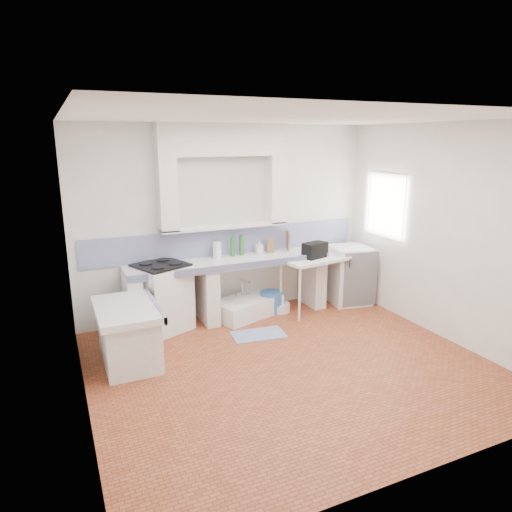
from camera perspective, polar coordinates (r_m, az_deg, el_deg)
name	(u,v)px	position (r m, az deg, el deg)	size (l,w,h in m)	color
floor	(291,366)	(5.56, 4.36, -13.42)	(4.50, 4.50, 0.00)	#A04D2C
ceiling	(296,117)	(4.93, 5.00, 16.75)	(4.50, 4.50, 0.00)	white
wall_back	(228,221)	(6.85, -3.46, 4.33)	(4.50, 4.50, 0.00)	white
wall_front	(429,310)	(3.53, 20.61, -6.31)	(4.50, 4.50, 0.00)	white
wall_left	(75,274)	(4.47, -21.54, -2.12)	(4.50, 4.50, 0.00)	white
wall_right	(446,233)	(6.44, 22.49, 2.62)	(4.50, 4.50, 0.00)	white
alcove_mass	(224,140)	(6.59, -4.05, 14.20)	(1.90, 0.25, 0.45)	white
window_frame	(395,205)	(7.38, 16.85, 6.04)	(0.35, 0.86, 1.06)	#341F10
lace_valance	(389,181)	(7.25, 16.19, 8.98)	(0.01, 0.84, 0.24)	white
counter_slab	(230,262)	(6.66, -3.27, -0.73)	(3.00, 0.60, 0.08)	white
counter_lip	(237,267)	(6.40, -2.36, -1.32)	(3.00, 0.04, 0.10)	navy
counter_pier_left	(133,305)	(6.45, -14.95, -5.90)	(0.20, 0.55, 0.82)	white
counter_pier_mid	(208,295)	(6.68, -6.02, -4.78)	(0.20, 0.55, 0.82)	white
counter_pier_right	(312,280)	(7.38, 6.99, -2.93)	(0.20, 0.55, 0.82)	white
peninsula_top	(127,309)	(5.59, -15.75, -6.39)	(0.70, 1.10, 0.08)	white
peninsula_base	(129,337)	(5.72, -15.51, -9.67)	(0.60, 1.00, 0.62)	white
peninsula_lip	(155,305)	(5.64, -12.42, -5.99)	(0.04, 1.10, 0.10)	navy
backsplash	(229,241)	(6.89, -3.37, 1.85)	(4.27, 0.03, 0.40)	navy
stove	(162,298)	(6.49, -11.53, -5.12)	(0.64, 0.62, 0.91)	white
sink	(247,308)	(6.95, -1.07, -6.42)	(1.02, 0.55, 0.25)	white
side_table	(314,284)	(7.12, 7.17, -3.47)	(1.01, 0.56, 0.04)	white
fridge	(349,275)	(7.56, 11.44, -2.28)	(0.60, 0.60, 0.92)	white
bucket_red	(226,310)	(6.86, -3.69, -6.65)	(0.29, 0.29, 0.27)	#B1171D
bucket_orange	(252,309)	(6.86, -0.54, -6.60)	(0.29, 0.29, 0.27)	orange
bucket_blue	(271,302)	(7.10, 1.86, -5.68)	(0.34, 0.34, 0.32)	#326CC0
basin_white	(279,307)	(7.15, 2.92, -6.36)	(0.32, 0.32, 0.13)	white
water_bottle_a	(238,302)	(7.07, -2.22, -5.78)	(0.08, 0.08, 0.32)	silver
water_bottle_b	(248,302)	(7.13, -0.98, -5.73)	(0.07, 0.07, 0.28)	silver
black_bag	(315,250)	(6.97, 7.30, 0.73)	(0.37, 0.21, 0.23)	black
green_bottle_a	(233,246)	(6.78, -2.92, 1.20)	(0.06, 0.06, 0.29)	#296C28
green_bottle_b	(242,245)	(6.83, -1.81, 1.35)	(0.07, 0.07, 0.31)	#296C28
knife_block	(270,246)	(6.99, 1.79, 1.23)	(0.10, 0.08, 0.21)	olive
cutting_board	(288,241)	(7.16, 3.99, 1.90)	(0.02, 0.22, 0.30)	olive
paper_towel	(217,250)	(6.67, -4.86, 0.69)	(0.12, 0.12, 0.24)	white
soap_bottle	(259,247)	(6.92, 0.38, 1.14)	(0.10, 0.10, 0.22)	white
rug	(258,335)	(6.33, 0.29, -9.71)	(0.72, 0.41, 0.01)	navy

